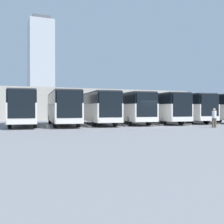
{
  "coord_description": "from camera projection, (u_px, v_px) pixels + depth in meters",
  "views": [
    {
      "loc": [
        14.01,
        23.27,
        1.71
      ],
      "look_at": [
        1.89,
        -5.52,
        1.36
      ],
      "focal_mm": 45.0,
      "sensor_mm": 36.0,
      "label": 1
    }
  ],
  "objects": [
    {
      "name": "curb_divider_2",
      "position": [
        152.0,
        124.0,
        30.67
      ],
      "size": [
        0.88,
        5.42,
        0.15
      ],
      "primitive_type": "cube",
      "rotation": [
        0.0,
        0.0,
        -0.12
      ],
      "color": "#9E9E99",
      "rests_on": "ground_plane"
    },
    {
      "name": "pedestrian",
      "position": [
        214.0,
        117.0,
        25.52
      ],
      "size": [
        0.53,
        0.53,
        1.77
      ],
      "rotation": [
        0.0,
        0.0,
        2.68
      ],
      "color": "brown",
      "rests_on": "ground_plane"
    },
    {
      "name": "curb_divider_4",
      "position": [
        85.0,
        125.0,
        28.03
      ],
      "size": [
        0.88,
        5.42,
        0.15
      ],
      "primitive_type": "cube",
      "rotation": [
        0.0,
        0.0,
        -0.12
      ],
      "color": "#9E9E99",
      "rests_on": "ground_plane"
    },
    {
      "name": "bus_1",
      "position": [
        183.0,
        107.0,
        34.7
      ],
      "size": [
        3.69,
        11.29,
        3.4
      ],
      "rotation": [
        0.0,
        0.0,
        -0.12
      ],
      "color": "silver",
      "rests_on": "ground_plane"
    },
    {
      "name": "curb_divider_5",
      "position": [
        47.0,
        126.0,
        26.42
      ],
      "size": [
        0.88,
        5.42,
        0.15
      ],
      "primitive_type": "cube",
      "rotation": [
        0.0,
        0.0,
        -0.12
      ],
      "color": "#9E9E99",
      "rests_on": "ground_plane"
    },
    {
      "name": "office_tower",
      "position": [
        41.0,
        65.0,
        172.12
      ],
      "size": [
        14.62,
        14.62,
        57.99
      ],
      "color": "#ADB2B7",
      "rests_on": "ground_plane"
    },
    {
      "name": "station_building",
      "position": [
        78.0,
        104.0,
        50.69
      ],
      "size": [
        38.05,
        15.68,
        5.0
      ],
      "color": "#A8A399",
      "rests_on": "ground_plane"
    },
    {
      "name": "bus_0",
      "position": [
        208.0,
        107.0,
        35.96
      ],
      "size": [
        3.69,
        11.29,
        3.4
      ],
      "rotation": [
        0.0,
        0.0,
        -0.12
      ],
      "color": "silver",
      "rests_on": "ground_plane"
    },
    {
      "name": "ground_plane",
      "position": [
        152.0,
        127.0,
        26.9
      ],
      "size": [
        600.0,
        600.0,
        0.0
      ],
      "primitive_type": "plane",
      "color": "gray"
    },
    {
      "name": "bus_3",
      "position": [
        128.0,
        107.0,
        31.81
      ],
      "size": [
        3.69,
        11.29,
        3.4
      ],
      "rotation": [
        0.0,
        0.0,
        -0.12
      ],
      "color": "silver",
      "rests_on": "ground_plane"
    },
    {
      "name": "curb_divider_0",
      "position": [
        205.0,
        122.0,
        33.74
      ],
      "size": [
        0.88,
        5.42,
        0.15
      ],
      "primitive_type": "cube",
      "rotation": [
        0.0,
        0.0,
        -0.12
      ],
      "color": "#9E9E99",
      "rests_on": "ground_plane"
    },
    {
      "name": "bus_5",
      "position": [
        63.0,
        107.0,
        28.64
      ],
      "size": [
        3.69,
        11.29,
        3.4
      ],
      "rotation": [
        0.0,
        0.0,
        -0.12
      ],
      "color": "silver",
      "rests_on": "ground_plane"
    },
    {
      "name": "curb_divider_3",
      "position": [
        119.0,
        124.0,
        29.59
      ],
      "size": [
        0.88,
        5.42,
        0.15
      ],
      "primitive_type": "cube",
      "rotation": [
        0.0,
        0.0,
        -0.12
      ],
      "color": "#9E9E99",
      "rests_on": "ground_plane"
    },
    {
      "name": "bus_6",
      "position": [
        23.0,
        107.0,
        27.75
      ],
      "size": [
        3.69,
        11.29,
        3.4
      ],
      "rotation": [
        0.0,
        0.0,
        -0.12
      ],
      "color": "silver",
      "rests_on": "ground_plane"
    },
    {
      "name": "bus_2",
      "position": [
        158.0,
        107.0,
        32.89
      ],
      "size": [
        3.69,
        11.29,
        3.4
      ],
      "rotation": [
        0.0,
        0.0,
        -0.12
      ],
      "color": "silver",
      "rests_on": "ground_plane"
    },
    {
      "name": "curb_divider_1",
      "position": [
        178.0,
        123.0,
        32.48
      ],
      "size": [
        0.88,
        5.42,
        0.15
      ],
      "primitive_type": "cube",
      "rotation": [
        0.0,
        0.0,
        -0.12
      ],
      "color": "#9E9E99",
      "rests_on": "ground_plane"
    },
    {
      "name": "bus_4",
      "position": [
        97.0,
        107.0,
        30.26
      ],
      "size": [
        3.69,
        11.29,
        3.4
      ],
      "rotation": [
        0.0,
        0.0,
        -0.12
      ],
      "color": "silver",
      "rests_on": "ground_plane"
    }
  ]
}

